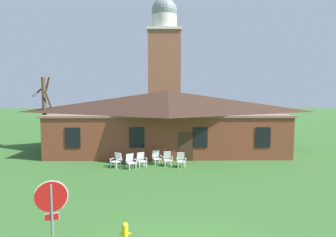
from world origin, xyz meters
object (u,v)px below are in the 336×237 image
(lawn_chair_far_side, at_px, (181,159))
(stop_sign, at_px, (52,212))
(lawn_chair_by_porch, at_px, (117,160))
(lawn_chair_near_door, at_px, (131,161))
(lawn_chair_right_end, at_px, (168,158))
(lawn_chair_middle, at_px, (157,157))
(lawn_chair_left_end, at_px, (141,159))
(fire_hydrant, at_px, (125,235))

(lawn_chair_far_side, bearing_deg, stop_sign, -108.96)
(lawn_chair_by_porch, distance_m, lawn_chair_near_door, 1.02)
(lawn_chair_by_porch, distance_m, lawn_chair_right_end, 3.48)
(stop_sign, xyz_separation_m, lawn_chair_middle, (2.28, 12.33, -1.44))
(lawn_chair_near_door, height_order, lawn_chair_left_end, same)
(stop_sign, bearing_deg, lawn_chair_by_porch, 92.01)
(lawn_chair_far_side, height_order, fire_hydrant, lawn_chair_far_side)
(lawn_chair_near_door, bearing_deg, fire_hydrant, -84.11)
(stop_sign, xyz_separation_m, lawn_chair_left_end, (1.25, 11.63, -1.44))
(lawn_chair_by_porch, height_order, lawn_chair_left_end, same)
(lawn_chair_by_porch, bearing_deg, lawn_chair_middle, 17.24)
(stop_sign, bearing_deg, lawn_chair_far_side, 71.04)
(lawn_chair_right_end, height_order, fire_hydrant, lawn_chair_right_end)
(fire_hydrant, bearing_deg, stop_sign, -130.79)
(lawn_chair_far_side, xyz_separation_m, fire_hydrant, (-2.42, -9.74, -0.12))
(lawn_chair_near_door, xyz_separation_m, lawn_chair_left_end, (0.68, 0.43, 0.00))
(lawn_chair_left_end, distance_m, fire_hydrant, 9.85)
(lawn_chair_near_door, height_order, fire_hydrant, lawn_chair_near_door)
(lawn_chair_by_porch, height_order, lawn_chair_right_end, same)
(lawn_chair_near_door, xyz_separation_m, lawn_chair_middle, (1.70, 1.13, 0.00))
(lawn_chair_by_porch, relative_size, lawn_chair_middle, 1.00)
(lawn_chair_right_end, xyz_separation_m, lawn_chair_far_side, (0.91, -0.37, 0.00))
(lawn_chair_left_end, height_order, lawn_chair_far_side, same)
(lawn_chair_left_end, distance_m, lawn_chair_middle, 1.24)
(lawn_chair_near_door, distance_m, fire_hydrant, 9.46)
(stop_sign, height_order, fire_hydrant, stop_sign)
(lawn_chair_right_end, bearing_deg, lawn_chair_far_side, -22.35)
(lawn_chair_right_end, distance_m, fire_hydrant, 10.23)
(lawn_chair_right_end, relative_size, fire_hydrant, 1.21)
(lawn_chair_middle, distance_m, lawn_chair_right_end, 0.89)
(lawn_chair_near_door, distance_m, lawn_chair_right_end, 2.58)
(lawn_chair_near_door, relative_size, lawn_chair_right_end, 1.00)
(lawn_chair_near_door, relative_size, lawn_chair_far_side, 1.00)
(lawn_chair_middle, bearing_deg, lawn_chair_far_side, -25.26)
(stop_sign, xyz_separation_m, lawn_chair_near_door, (0.57, 11.20, -1.44))
(lawn_chair_near_door, bearing_deg, lawn_chair_far_side, 5.67)
(lawn_chair_right_end, height_order, lawn_chair_far_side, same)
(lawn_chair_near_door, bearing_deg, lawn_chair_right_end, 15.95)
(stop_sign, xyz_separation_m, fire_hydrant, (1.55, 1.79, -1.57))
(lawn_chair_middle, bearing_deg, fire_hydrant, -93.97)
(lawn_chair_near_door, bearing_deg, lawn_chair_middle, 33.62)
(lawn_chair_far_side, bearing_deg, lawn_chair_near_door, -174.33)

